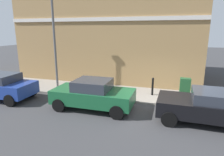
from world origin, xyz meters
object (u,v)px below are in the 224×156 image
Objects in this scene: car_green at (93,94)px; car_black at (213,107)px; lamppost at (54,39)px; utility_cabinet at (185,89)px; bollard_near_cabinet at (153,86)px.

car_black is at bearing 179.61° from car_green.
car_black is 5.37m from car_green.
car_green is 0.70× the size of lamppost.
utility_cabinet is at bearing -89.69° from lamppost.
car_black is 1.12× the size of car_green.
car_black reaches higher than bollard_near_cabinet.
car_green reaches higher than car_black.
bollard_near_cabinet is 6.71m from lamppost.
utility_cabinet is at bearing -93.28° from bollard_near_cabinet.
bollard_near_cabinet is at bearing -88.67° from lamppost.
lamppost is (-0.04, 7.93, 2.62)m from utility_cabinet.
car_black is 0.78× the size of lamppost.
utility_cabinet is 1.75m from bollard_near_cabinet.
car_green reaches higher than bollard_near_cabinet.
lamppost reaches higher than car_black.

